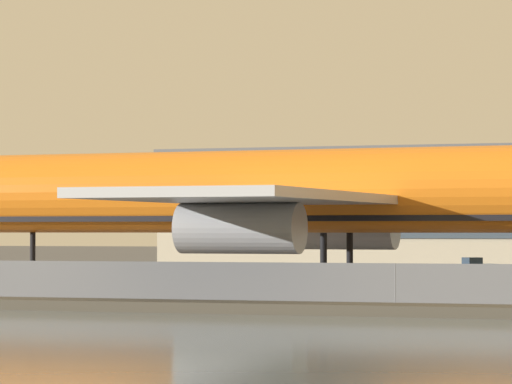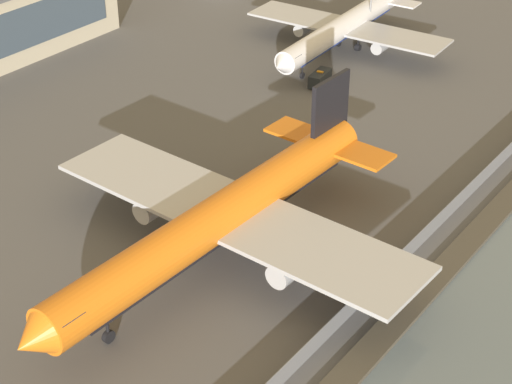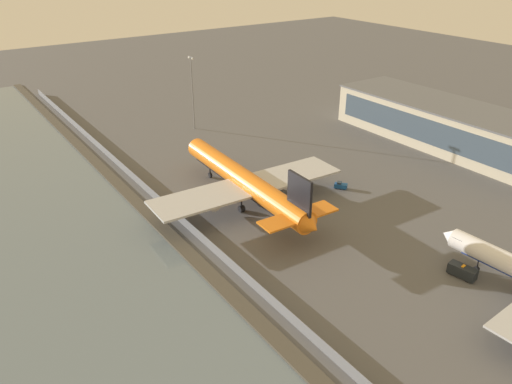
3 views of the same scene
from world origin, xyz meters
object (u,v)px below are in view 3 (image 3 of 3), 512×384
at_px(cargo_jet_orange, 245,182).
at_px(ops_van, 462,271).
at_px(baggage_tug, 341,186).
at_px(apron_light_mast_apron_west, 193,90).

distance_m(cargo_jet_orange, ops_van, 50.74).
relative_size(cargo_jet_orange, ops_van, 10.17).
relative_size(baggage_tug, apron_light_mast_apron_west, 0.15).
bearing_deg(ops_van, baggage_tug, 169.75).
relative_size(cargo_jet_orange, apron_light_mast_apron_west, 2.30).
height_order(ops_van, apron_light_mast_apron_west, apron_light_mast_apron_west).
relative_size(baggage_tug, ops_van, 0.64).
height_order(baggage_tug, ops_van, ops_van).
xyz_separation_m(cargo_jet_orange, baggage_tug, (6.73, 24.82, -5.20)).
bearing_deg(cargo_jet_orange, baggage_tug, 74.83).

